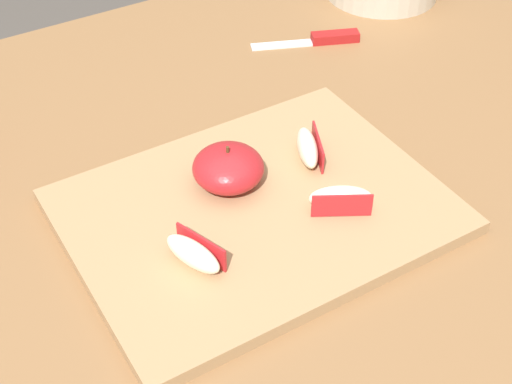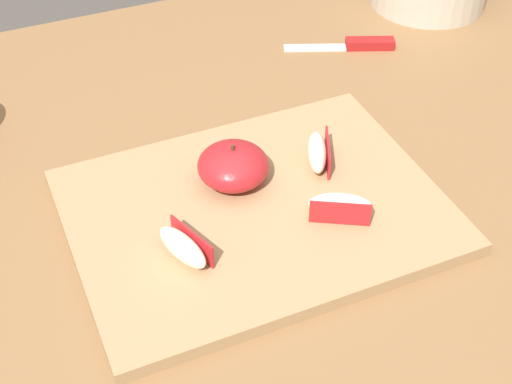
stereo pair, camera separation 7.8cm
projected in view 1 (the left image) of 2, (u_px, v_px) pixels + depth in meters
dining_table at (251, 231)px, 0.94m from camera, size 1.23×0.90×0.75m
cutting_board at (256, 211)px, 0.80m from camera, size 0.40×0.30×0.02m
apple_half_skin_up at (228, 168)px, 0.81m from camera, size 0.08×0.08×0.05m
apple_wedge_left at (341, 199)px, 0.78m from camera, size 0.07×0.05×0.03m
apple_wedge_front at (194, 253)px, 0.72m from camera, size 0.05×0.07×0.03m
apple_wedge_near_knife at (308, 148)px, 0.85m from camera, size 0.05×0.07×0.03m
paring_knife at (326, 38)px, 1.08m from camera, size 0.16×0.08×0.01m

